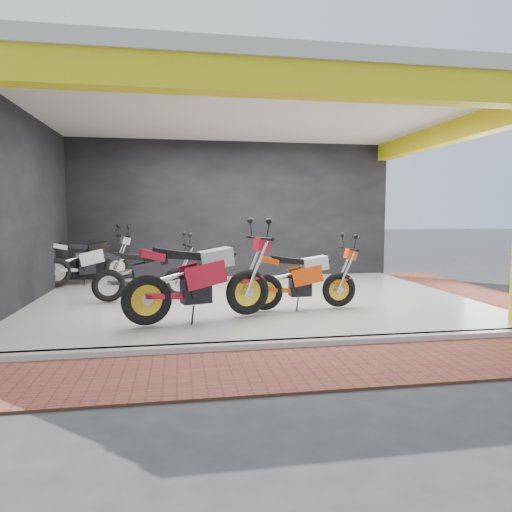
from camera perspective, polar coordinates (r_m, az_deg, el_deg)
The scene contains 14 objects.
ground at distance 6.86m, azimuth 2.20°, elevation -8.99°, with size 80.00×80.00×0.00m, color #2D2D30.
showroom_floor at distance 8.77m, azimuth -0.49°, elevation -5.49°, with size 8.00×6.00×0.10m, color silver.
showroom_ceiling at distance 8.82m, azimuth -0.51°, elevation 17.79°, with size 8.40×6.40×0.20m, color beige.
back_wall at distance 11.69m, azimuth -2.93°, elevation 5.58°, with size 8.20×0.20×3.50m, color black.
left_wall at distance 8.93m, azimuth -27.56°, elevation 5.07°, with size 0.20×6.20×3.50m, color black.
header_beam_front at distance 5.90m, azimuth 4.46°, elevation 21.10°, with size 8.40×0.30×0.40m, color yellow.
header_beam_right at distance 10.19m, azimuth 23.04°, elevation 13.97°, with size 0.30×6.40×0.40m, color yellow.
floor_kerb at distance 5.89m, azimuth 4.28°, elevation -10.92°, with size 8.00×0.20×0.10m, color silver.
paver_front at distance 5.18m, azimuth 6.41°, elevation -13.64°, with size 9.00×1.40×0.03m, color brown.
paver_right at distance 10.64m, azimuth 26.04°, elevation -4.31°, with size 1.40×7.00×0.03m, color brown.
moto_hero at distance 7.80m, azimuth 10.36°, elevation -2.07°, with size 1.98×0.73×1.21m, color #FF4C0A, non-canonical shape.
moto_row_a at distance 7.03m, azimuth -1.06°, elevation -1.73°, with size 2.40×0.89×1.46m, color #B51326, non-canonical shape.
moto_row_b at distance 8.66m, azimuth -9.61°, elevation -1.37°, with size 1.95×0.72×1.19m, color black, non-canonical shape.
moto_row_d at distance 11.14m, azimuth -16.99°, elevation 0.16°, with size 2.09×0.78×1.28m, color #96999D, non-canonical shape.
Camera 1 is at (-1.37, -6.50, 1.69)m, focal length 32.00 mm.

